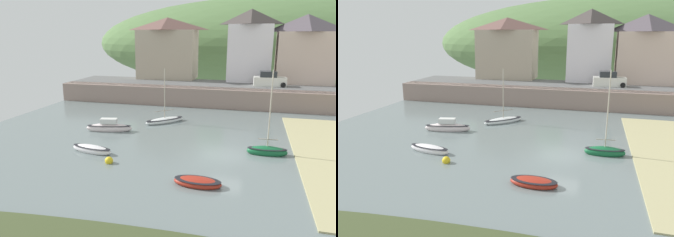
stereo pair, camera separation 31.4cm
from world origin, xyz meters
TOP-DOWN VIEW (x-y plane):
  - ground at (1.40, -9.56)m, footprint 48.00×41.00m
  - quay_seawall at (0.00, 17.50)m, footprint 48.00×9.40m
  - hillside_backdrop at (4.18, 55.20)m, footprint 80.00×44.00m
  - waterfront_building_left at (-11.36, 25.20)m, footprint 8.99×5.39m
  - waterfront_building_centre at (0.88, 25.20)m, footprint 6.35×5.10m
  - waterfront_building_right at (8.28, 25.20)m, footprint 7.73×5.89m
  - sailboat_far_left at (-10.24, -2.03)m, footprint 3.68×1.59m
  - sailboat_blue_trim at (-1.26, -5.58)m, footprint 3.02×1.44m
  - rowboat_small_beached at (2.99, 0.95)m, footprint 3.08×1.17m
  - sailboat_nearest_shore at (-11.40, 3.65)m, footprint 4.50×1.91m
  - sailboat_tall_mast at (-7.09, 8.01)m, footprint 3.98×4.02m
  - parked_car_near_slipway at (3.68, 20.70)m, footprint 4.18×1.91m
  - mooring_buoy at (-7.98, -3.73)m, footprint 0.59×0.59m

SIDE VIEW (x-z plane):
  - ground at x=1.40m, z-range -0.14..0.47m
  - mooring_buoy at x=-7.98m, z-range -0.12..0.47m
  - sailboat_blue_trim at x=-1.26m, z-range -0.11..0.51m
  - sailboat_far_left at x=-10.24m, z-range -0.14..0.61m
  - sailboat_tall_mast at x=-7.09m, z-range -2.65..3.14m
  - rowboat_small_beached at x=2.99m, z-range -3.01..3.65m
  - sailboat_nearest_shore at x=-11.40m, z-range -0.36..1.08m
  - quay_seawall at x=0.00m, z-range 0.16..2.56m
  - parked_car_near_slipway at x=3.68m, z-range 2.23..4.18m
  - waterfront_building_left at x=-11.36m, z-range 2.47..11.57m
  - hillside_backdrop at x=4.18m, z-range -3.02..17.14m
  - waterfront_building_right at x=8.28m, z-range 2.48..11.76m
  - waterfront_building_centre at x=0.88m, z-range 2.49..12.59m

